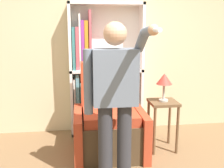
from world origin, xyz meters
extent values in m
cube|color=beige|center=(0.00, 2.03, 1.40)|extent=(8.00, 0.06, 2.80)
cube|color=white|center=(-0.58, 1.85, 1.00)|extent=(0.04, 0.28, 1.99)
cube|color=white|center=(0.48, 1.85, 1.00)|extent=(0.04, 0.28, 1.99)
cube|color=white|center=(-0.05, 1.98, 1.00)|extent=(1.11, 0.01, 1.99)
cube|color=white|center=(-0.05, 1.85, 0.02)|extent=(1.11, 0.28, 0.04)
cube|color=white|center=(-0.05, 1.85, 1.00)|extent=(1.11, 0.28, 0.04)
cube|color=white|center=(-0.05, 1.85, 1.97)|extent=(1.11, 0.28, 0.04)
cube|color=white|center=(-0.54, 1.85, 0.46)|extent=(0.03, 0.16, 0.84)
cube|color=#5B99A8|center=(-0.49, 1.85, 0.50)|extent=(0.05, 0.20, 0.91)
cube|color=#337070|center=(-0.44, 1.85, 0.43)|extent=(0.04, 0.21, 0.78)
cube|color=#238438|center=(-0.39, 1.85, 0.38)|extent=(0.04, 0.23, 0.69)
cube|color=orange|center=(-0.36, 1.85, 0.48)|extent=(0.03, 0.24, 0.89)
cube|color=#5B99A8|center=(-0.31, 1.85, 0.33)|extent=(0.04, 0.23, 0.58)
cube|color=#337070|center=(-0.53, 1.85, 1.33)|extent=(0.04, 0.21, 0.62)
cube|color=#BC4C56|center=(-0.48, 1.85, 1.33)|extent=(0.05, 0.17, 0.63)
cube|color=white|center=(-0.44, 1.85, 1.42)|extent=(0.03, 0.18, 0.81)
cube|color=purple|center=(-0.40, 1.85, 1.37)|extent=(0.04, 0.19, 0.72)
cube|color=orange|center=(-0.35, 1.85, 1.37)|extent=(0.05, 0.19, 0.71)
cube|color=#BC4C56|center=(-0.29, 1.85, 1.45)|extent=(0.04, 0.22, 0.86)
cube|color=#4C3823|center=(-0.09, 1.11, 0.24)|extent=(0.71, 0.74, 0.48)
cube|color=#B23D23|center=(-0.09, 1.07, 0.54)|extent=(0.67, 0.62, 0.12)
cube|color=#B23D23|center=(-0.09, 1.44, 0.71)|extent=(0.71, 0.16, 0.94)
cube|color=#B23D23|center=(-0.50, 1.11, 0.29)|extent=(0.10, 0.82, 0.58)
cube|color=#B23D23|center=(0.31, 1.11, 0.29)|extent=(0.10, 0.82, 0.58)
cylinder|color=#2D2D33|center=(-0.21, 0.46, 0.44)|extent=(0.15, 0.15, 0.87)
cylinder|color=#2D2D33|center=(-0.01, 0.46, 0.44)|extent=(0.15, 0.15, 0.87)
cube|color=slate|center=(-0.11, 0.46, 1.15)|extent=(0.44, 0.24, 0.56)
sphere|color=tan|center=(-0.11, 0.46, 1.57)|extent=(0.23, 0.23, 0.23)
cylinder|color=slate|center=(-0.38, 0.46, 1.11)|extent=(0.09, 0.09, 0.64)
cylinder|color=slate|center=(0.12, 0.35, 1.51)|extent=(0.09, 0.28, 0.23)
cylinder|color=slate|center=(0.12, 0.10, 1.60)|extent=(0.08, 0.27, 0.10)
sphere|color=tan|center=(0.12, -0.03, 1.61)|extent=(0.09, 0.09, 0.09)
cylinder|color=white|center=(0.12, -0.12, 1.61)|extent=(0.04, 0.15, 0.04)
cube|color=brown|center=(0.63, 1.17, 0.66)|extent=(0.36, 0.36, 0.04)
cylinder|color=brown|center=(0.48, 1.01, 0.32)|extent=(0.04, 0.04, 0.64)
cylinder|color=brown|center=(0.79, 1.01, 0.32)|extent=(0.04, 0.04, 0.64)
cylinder|color=brown|center=(0.48, 1.32, 0.32)|extent=(0.04, 0.04, 0.64)
cylinder|color=brown|center=(0.79, 1.32, 0.32)|extent=(0.04, 0.04, 0.64)
cylinder|color=#B7B2A8|center=(0.63, 1.17, 0.69)|extent=(0.12, 0.12, 0.02)
cylinder|color=#B7B2A8|center=(0.63, 1.17, 0.81)|extent=(0.03, 0.03, 0.20)
cone|color=#B2382D|center=(0.63, 1.17, 0.98)|extent=(0.21, 0.21, 0.14)
camera|label=1|loc=(-0.47, -2.06, 1.63)|focal=42.00mm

